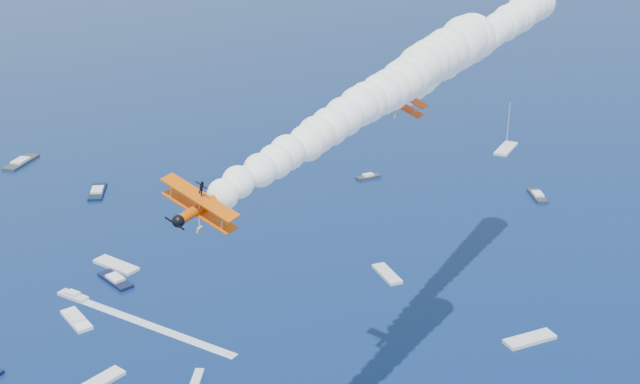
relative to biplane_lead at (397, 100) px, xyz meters
name	(u,v)px	position (x,y,z in m)	size (l,w,h in m)	color
biplane_lead	(397,100)	(0.00, 0.00, 0.00)	(7.51, 8.43, 5.08)	#DC3E04
biplane_trail	(202,207)	(-37.32, -26.23, 2.33)	(6.89, 7.73, 4.66)	#D84D04
smoke_trail_lead	(483,40)	(26.17, 15.26, 2.31)	(53.88, 34.22, 11.34)	white
smoke_trail_trail	(374,98)	(-10.82, -11.54, 4.64)	(54.47, 33.19, 11.34)	white
spectator_boats	(141,267)	(-18.00, 71.97, -54.44)	(232.91, 173.94, 0.70)	#2D333C
boat_wakes	(73,299)	(-34.33, 65.61, -54.76)	(249.75, 201.69, 0.04)	white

